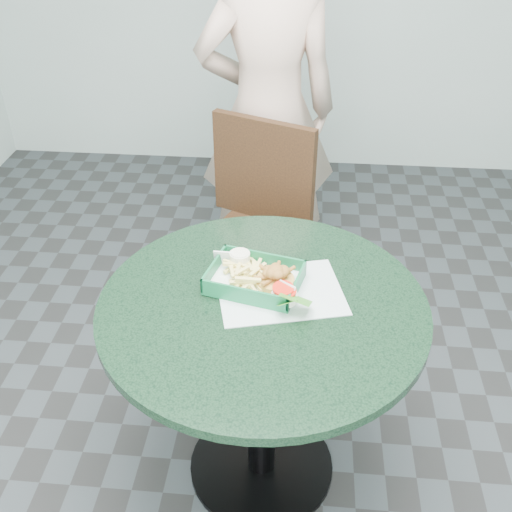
# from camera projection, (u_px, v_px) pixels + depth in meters

# --- Properties ---
(floor) EXTENTS (4.00, 5.00, 0.02)m
(floor) POSITION_uv_depth(u_px,v_px,m) (261.00, 466.00, 2.17)
(floor) COLOR #303335
(floor) RESTS_ON ground
(cafe_table) EXTENTS (0.96, 0.96, 0.75)m
(cafe_table) POSITION_uv_depth(u_px,v_px,m) (262.00, 350.00, 1.84)
(cafe_table) COLOR black
(cafe_table) RESTS_ON floor
(dining_chair) EXTENTS (0.47, 0.47, 0.93)m
(dining_chair) POSITION_uv_depth(u_px,v_px,m) (261.00, 218.00, 2.56)
(dining_chair) COLOR black
(dining_chair) RESTS_ON floor
(diner_person) EXTENTS (0.80, 0.60, 1.99)m
(diner_person) POSITION_uv_depth(u_px,v_px,m) (268.00, 84.00, 2.58)
(diner_person) COLOR #C4A590
(diner_person) RESTS_ON floor
(placemat) EXTENTS (0.42, 0.35, 0.00)m
(placemat) POSITION_uv_depth(u_px,v_px,m) (280.00, 297.00, 1.78)
(placemat) COLOR silver
(placemat) RESTS_ON cafe_table
(food_basket) EXTENTS (0.27, 0.19, 0.05)m
(food_basket) POSITION_uv_depth(u_px,v_px,m) (255.00, 286.00, 1.79)
(food_basket) COLOR #126639
(food_basket) RESTS_ON placemat
(crab_sandwich) EXTENTS (0.11, 0.11, 0.07)m
(crab_sandwich) POSITION_uv_depth(u_px,v_px,m) (276.00, 277.00, 1.78)
(crab_sandwich) COLOR #BE8D3A
(crab_sandwich) RESTS_ON food_basket
(fries_pile) EXTENTS (0.14, 0.15, 0.05)m
(fries_pile) POSITION_uv_depth(u_px,v_px,m) (244.00, 278.00, 1.79)
(fries_pile) COLOR #EBD972
(fries_pile) RESTS_ON food_basket
(sauce_ramekin) EXTENTS (0.06, 0.06, 0.04)m
(sauce_ramekin) POSITION_uv_depth(u_px,v_px,m) (234.00, 265.00, 1.83)
(sauce_ramekin) COLOR silver
(sauce_ramekin) RESTS_ON food_basket
(garnish_cup) EXTENTS (0.11, 0.11, 0.04)m
(garnish_cup) POSITION_uv_depth(u_px,v_px,m) (293.00, 296.00, 1.72)
(garnish_cup) COLOR white
(garnish_cup) RESTS_ON food_basket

